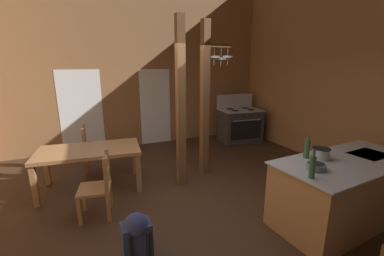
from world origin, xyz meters
TOP-DOWN VIEW (x-y plane):
  - ground_plane at (0.00, 0.00)m, footprint 7.66×7.67m
  - wall_back at (0.00, 3.50)m, footprint 7.66×0.14m
  - wall_right at (3.50, 0.00)m, footprint 0.14×7.67m
  - glazed_door_back_left at (-1.54, 3.43)m, footprint 1.00×0.01m
  - glazed_panel_back_right at (0.34, 3.43)m, footprint 0.84×0.01m
  - kitchen_island at (1.80, -1.18)m, footprint 2.23×1.12m
  - stove_range at (2.60, 2.63)m, footprint 1.21×0.91m
  - support_post_with_pot_rack at (0.73, 1.06)m, footprint 0.69×0.25m
  - support_post_center at (0.09, 0.78)m, footprint 0.14×0.14m
  - dining_table at (-1.45, 1.24)m, footprint 1.78×1.06m
  - ladderback_chair_near_window at (-1.37, 0.29)m, footprint 0.51×0.51m
  - ladderback_chair_by_post at (-1.39, 2.13)m, footprint 0.46×0.46m
  - backpack at (-1.05, -0.82)m, footprint 0.32×0.31m
  - stockpot_on_counter at (1.46, -0.99)m, footprint 0.30×0.23m
  - mixing_bowl_on_counter at (1.09, -1.24)m, footprint 0.22×0.22m
  - bottle_tall_on_counter at (1.30, -0.89)m, footprint 0.08×0.08m
  - bottle_short_on_counter at (0.85, -1.38)m, footprint 0.07×0.07m

SIDE VIEW (x-z plane):
  - ground_plane at x=0.00m, z-range -0.10..0.00m
  - backpack at x=-1.05m, z-range 0.02..0.61m
  - ladderback_chair_near_window at x=-1.37m, z-range -0.02..0.93m
  - ladderback_chair_by_post at x=-1.39m, z-range -0.02..0.93m
  - kitchen_island at x=1.80m, z-range 0.00..0.91m
  - stove_range at x=2.60m, z-range -0.18..1.14m
  - dining_table at x=-1.45m, z-range 0.28..1.02m
  - mixing_bowl_on_counter at x=1.09m, z-range 0.91..0.99m
  - stockpot_on_counter at x=1.46m, z-range 0.91..1.06m
  - glazed_door_back_left at x=-1.54m, z-range 0.00..2.05m
  - glazed_panel_back_right at x=0.34m, z-range 0.00..2.05m
  - bottle_tall_on_counter at x=1.30m, z-range 0.88..1.20m
  - bottle_short_on_counter at x=0.85m, z-range 0.87..1.22m
  - support_post_center at x=0.09m, z-range 0.00..2.96m
  - support_post_with_pot_rack at x=0.73m, z-range 0.11..3.07m
  - wall_back at x=0.00m, z-range 0.00..4.61m
  - wall_right at x=3.50m, z-range 0.00..4.61m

